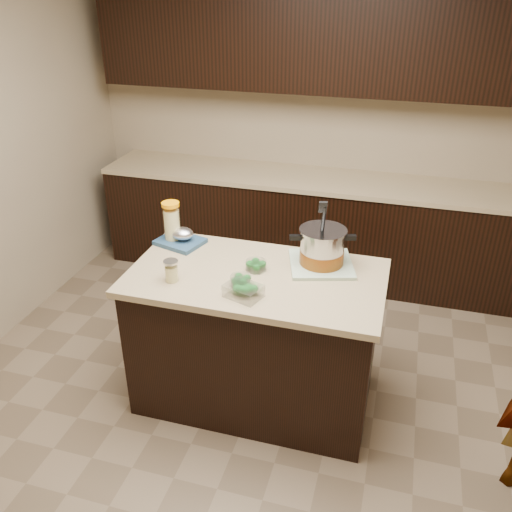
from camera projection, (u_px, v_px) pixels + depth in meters
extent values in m
plane|color=brown|center=(256.00, 395.00, 3.51)|extent=(4.00, 4.00, 0.00)
cube|color=tan|center=(321.00, 115.00, 4.57)|extent=(4.00, 0.04, 2.70)
cube|color=black|center=(309.00, 228.00, 4.75)|extent=(3.60, 0.60, 0.86)
cube|color=tan|center=(312.00, 179.00, 4.54)|extent=(3.60, 0.63, 0.04)
cube|color=black|center=(321.00, 41.00, 4.14)|extent=(3.60, 0.35, 0.75)
cube|color=black|center=(256.00, 341.00, 3.31)|extent=(1.40, 0.75, 0.86)
cube|color=tan|center=(256.00, 278.00, 3.10)|extent=(1.46, 0.81, 0.04)
cube|color=#608F66|center=(321.00, 264.00, 3.18)|extent=(0.45, 0.45, 0.02)
cylinder|color=#B7B7BC|center=(322.00, 247.00, 3.13)|extent=(0.31, 0.31, 0.20)
cylinder|color=brown|center=(322.00, 256.00, 3.15)|extent=(0.32, 0.32, 0.08)
cylinder|color=#B7B7BC|center=(323.00, 231.00, 3.08)|extent=(0.34, 0.34, 0.01)
cube|color=black|center=(295.00, 237.00, 3.10)|extent=(0.07, 0.05, 0.03)
cube|color=black|center=(351.00, 237.00, 3.10)|extent=(0.07, 0.05, 0.03)
cylinder|color=black|center=(323.00, 223.00, 3.03)|extent=(0.05, 0.11, 0.25)
cylinder|color=#D0C67F|center=(172.00, 226.00, 3.40)|extent=(0.11, 0.11, 0.22)
cylinder|color=white|center=(172.00, 224.00, 3.39)|extent=(0.12, 0.12, 0.25)
cylinder|color=#FF9605|center=(170.00, 205.00, 3.33)|extent=(0.12, 0.12, 0.02)
cylinder|color=#D0C67F|center=(172.00, 274.00, 3.01)|extent=(0.08, 0.08, 0.09)
cylinder|color=white|center=(171.00, 272.00, 3.00)|extent=(0.09, 0.09, 0.11)
cylinder|color=silver|center=(171.00, 261.00, 2.97)|extent=(0.10, 0.10, 0.02)
cylinder|color=silver|center=(256.00, 265.00, 3.12)|extent=(0.13, 0.13, 0.06)
cylinder|color=silver|center=(241.00, 281.00, 2.97)|extent=(0.15, 0.15, 0.06)
cube|color=silver|center=(243.00, 291.00, 2.87)|extent=(0.22, 0.19, 0.07)
cube|color=navy|center=(180.00, 242.00, 3.43)|extent=(0.33, 0.29, 0.03)
ellipsoid|color=silver|center=(182.00, 235.00, 3.40)|extent=(0.14, 0.12, 0.08)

